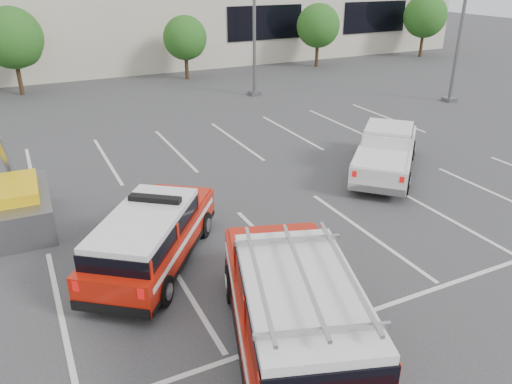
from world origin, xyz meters
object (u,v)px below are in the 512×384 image
fire_chief_suv (152,241)px  utility_rig (9,210)px  tree_mid_left (14,40)px  white_pickup (385,155)px  tree_right (319,27)px  tree_mid_right (186,39)px  ladder_suv (295,318)px  tree_far_right (425,17)px  light_pole_right (465,1)px

fire_chief_suv → utility_rig: bearing=167.2°
tree_mid_left → white_pickup: size_ratio=0.97×
tree_right → white_pickup: 20.84m
tree_right → white_pickup: bearing=-115.8°
tree_mid_right → tree_right: (10.00, 0.00, 0.27)m
tree_mid_right → fire_chief_suv: 22.64m
tree_mid_right → utility_rig: 20.81m
white_pickup → utility_rig: bearing=-141.0°
tree_right → ladder_suv: bearing=-123.3°
tree_mid_right → tree_right: tree_right is taller
tree_right → tree_far_right: size_ratio=0.91×
tree_mid_left → utility_rig: bearing=-94.1°
tree_right → tree_mid_right: bearing=-180.0°
fire_chief_suv → utility_rig: size_ratio=1.39×
tree_far_right → utility_rig: 35.85m
ladder_suv → utility_rig: utility_rig is taller
ladder_suv → utility_rig: bearing=138.7°
tree_mid_left → fire_chief_suv: size_ratio=0.98×
fire_chief_suv → white_pickup: fire_chief_suv is taller
tree_mid_left → tree_mid_right: size_ratio=1.21×
tree_far_right → tree_mid_left: bearing=180.0°
white_pickup → tree_right: bearing=109.1°
tree_right → ladder_suv: tree_right is taller
tree_far_right → ladder_suv: size_ratio=0.83×
light_pole_right → ladder_suv: light_pole_right is taller
ladder_suv → light_pole_right: bearing=55.4°
tree_mid_left → tree_far_right: same height
light_pole_right → fire_chief_suv: (-19.07, -9.00, -4.49)m
tree_far_right → ladder_suv: bearing=-136.4°
utility_rig → white_pickup: bearing=-3.9°
fire_chief_suv → utility_rig: 4.76m
tree_right → utility_rig: 27.55m
white_pickup → fire_chief_suv: bearing=-120.6°
white_pickup → utility_rig: (-12.21, 1.25, -0.05)m
tree_mid_left → ladder_suv: bearing=-82.4°
tree_right → fire_chief_suv: (-18.16, -21.04, -2.07)m
tree_mid_right → ladder_suv: size_ratio=0.68×
tree_mid_left → ladder_suv: (3.39, -25.30, -2.18)m
tree_mid_right → fire_chief_suv: bearing=-111.2°
white_pickup → light_pole_right: bearing=78.5°
tree_mid_right → tree_far_right: size_ratio=0.82×
white_pickup → utility_rig: size_ratio=1.40×
tree_right → tree_far_right: tree_far_right is taller
fire_chief_suv → utility_rig: utility_rig is taller
tree_mid_left → tree_right: (20.00, -0.00, -0.27)m
tree_mid_right → light_pole_right: size_ratio=0.39×
tree_far_right → ladder_suv: (-26.61, -25.30, -2.18)m
tree_mid_left → fire_chief_suv: tree_mid_left is taller
utility_rig → ladder_suv: bearing=-57.7°
white_pickup → tree_mid_right: bearing=137.8°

